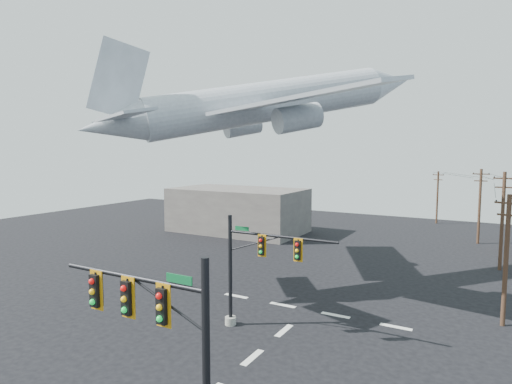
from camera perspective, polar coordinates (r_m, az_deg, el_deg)
The scene contains 10 objects.
lane_markings at distance 25.97m, azimuth 1.06°, elevation -20.03°, with size 14.00×21.20×0.01m.
signal_mast_near at distance 15.90m, azimuth -11.89°, elevation -19.95°, with size 6.93×0.86×7.83m.
signal_mast_far at distance 26.92m, azimuth -0.65°, elevation -10.30°, with size 7.50×0.79×7.16m.
utility_pole_a at distance 31.67m, azimuth 30.38°, elevation -7.59°, with size 1.64×0.66×8.50m.
utility_pole_b at distance 46.17m, azimuth 29.99°, elevation -3.14°, with size 1.88×0.31×9.30m.
utility_pole_c at distance 58.08m, azimuth 27.66°, elevation -1.52°, with size 1.86×0.31×9.07m.
utility_pole_d at distance 71.65m, azimuth 23.03°, elevation -0.52°, with size 1.64×0.56×8.10m.
power_lines at distance 51.46m, azimuth 27.68°, elevation 1.54°, with size 9.98×39.99×0.59m.
airliner at distance 35.99m, azimuth 1.65°, elevation 11.83°, with size 24.40×26.67×8.43m.
building_left at distance 59.71m, azimuth -2.43°, elevation -2.41°, with size 18.00×10.00×6.00m, color #66615A.
Camera 1 is at (11.04, -15.34, 11.20)m, focal length 30.00 mm.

